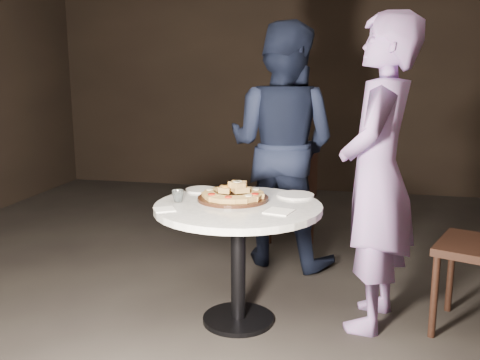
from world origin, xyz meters
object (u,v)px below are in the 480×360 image
Objects in this scene: chair_far at (291,183)px; diner_teal at (377,175)px; diner_navy at (282,146)px; water_glass at (178,196)px; focaccia_pile at (234,192)px; table at (238,227)px; serving_board at (233,198)px.

chair_far is 0.50× the size of diner_teal.
water_glass is at bearing 83.32° from diner_navy.
diner_navy is at bearing 78.54° from chair_far.
diner_navy is (0.45, 1.10, 0.15)m from water_glass.
chair_far is 0.64m from diner_navy.
chair_far is (0.16, 1.50, -0.24)m from focaccia_pile.
diner_navy reaches higher than focaccia_pile.
diner_teal is at bearing 104.39° from chair_far.
table is 1.12× the size of chair_far.
diner_navy is at bearing -133.07° from diner_teal.
water_glass reaches higher than table.
focaccia_pile is 1.52m from chair_far.
diner_teal is (0.66, -0.93, -0.02)m from diner_navy.
serving_board is 0.04m from focaccia_pile.
focaccia_pile is at bearing 20.31° from water_glass.
diner_teal is at bearing 140.98° from diner_navy.
diner_navy is (0.15, 0.99, 0.18)m from serving_board.
chair_far reaches higher than focaccia_pile.
water_glass is (-0.30, -0.11, 0.03)m from serving_board.
serving_board is (-0.05, 0.09, 0.14)m from table.
water_glass is at bearing -69.77° from diner_teal.
chair_far is 0.49× the size of diner_navy.
focaccia_pile reaches higher than table.
table is 0.57× the size of diner_teal.
water_glass is at bearing -177.57° from table.
water_glass is 1.20m from diner_navy.
water_glass is 0.04× the size of diner_navy.
chair_far reaches higher than water_glass.
focaccia_pile is at bearing 45.69° from serving_board.
table is 1.13m from diner_navy.
focaccia_pile is at bearing 97.05° from diner_navy.
water_glass is (-0.30, -0.11, -0.01)m from focaccia_pile.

